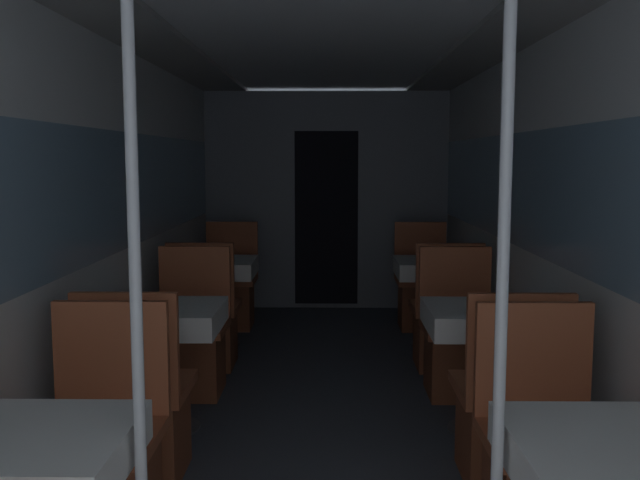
% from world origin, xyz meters
% --- Properties ---
extents(wall_left, '(0.05, 8.35, 2.19)m').
position_xyz_m(wall_left, '(-1.25, 2.78, 1.13)').
color(wall_left, silver).
rests_on(wall_left, ground_plane).
extents(wall_right, '(0.05, 8.35, 2.19)m').
position_xyz_m(wall_right, '(1.25, 2.78, 1.13)').
color(wall_right, silver).
rests_on(wall_right, ground_plane).
extents(ceiling_panel, '(2.50, 8.35, 0.07)m').
position_xyz_m(ceiling_panel, '(0.00, 2.78, 2.24)').
color(ceiling_panel, silver).
rests_on(ceiling_panel, wall_left).
extents(bulkhead_far, '(2.45, 0.09, 2.19)m').
position_xyz_m(bulkhead_far, '(0.00, 5.82, 1.09)').
color(bulkhead_far, slate).
rests_on(bulkhead_far, ground_plane).
extents(dining_table_left_0, '(0.60, 0.60, 0.71)m').
position_xyz_m(dining_table_left_0, '(-0.87, 0.63, 0.60)').
color(dining_table_left_0, '#4C4C51').
rests_on(dining_table_left_0, ground_plane).
extents(chair_left_far_0, '(0.48, 0.48, 0.94)m').
position_xyz_m(chair_left_far_0, '(-0.87, 1.26, 0.29)').
color(chair_left_far_0, brown).
rests_on(chair_left_far_0, ground_plane).
extents(support_pole_left_0, '(0.04, 0.04, 2.19)m').
position_xyz_m(support_pole_left_0, '(-0.54, 0.63, 1.10)').
color(support_pole_left_0, silver).
rests_on(support_pole_left_0, ground_plane).
extents(dining_table_left_1, '(0.60, 0.60, 0.71)m').
position_xyz_m(dining_table_left_1, '(-0.87, 2.47, 0.60)').
color(dining_table_left_1, '#4C4C51').
rests_on(dining_table_left_1, ground_plane).
extents(chair_left_near_1, '(0.48, 0.48, 0.94)m').
position_xyz_m(chair_left_near_1, '(-0.87, 1.84, 0.29)').
color(chair_left_near_1, brown).
rests_on(chair_left_near_1, ground_plane).
extents(chair_left_far_1, '(0.48, 0.48, 0.94)m').
position_xyz_m(chair_left_far_1, '(-0.87, 3.10, 0.29)').
color(chair_left_far_1, brown).
rests_on(chair_left_far_1, ground_plane).
extents(dining_table_left_2, '(0.60, 0.60, 0.71)m').
position_xyz_m(dining_table_left_2, '(-0.87, 4.31, 0.60)').
color(dining_table_left_2, '#4C4C51').
rests_on(dining_table_left_2, ground_plane).
extents(chair_left_near_2, '(0.48, 0.48, 0.94)m').
position_xyz_m(chair_left_near_2, '(-0.87, 3.68, 0.29)').
color(chair_left_near_2, brown).
rests_on(chair_left_near_2, ground_plane).
extents(chair_left_far_2, '(0.48, 0.48, 0.94)m').
position_xyz_m(chair_left_far_2, '(-0.87, 4.94, 0.29)').
color(chair_left_far_2, brown).
rests_on(chair_left_far_2, ground_plane).
extents(dining_table_right_0, '(0.60, 0.60, 0.71)m').
position_xyz_m(dining_table_right_0, '(0.87, 0.63, 0.60)').
color(dining_table_right_0, '#4C4C51').
rests_on(dining_table_right_0, ground_plane).
extents(chair_right_far_0, '(0.48, 0.48, 0.94)m').
position_xyz_m(chair_right_far_0, '(0.87, 1.26, 0.29)').
color(chair_right_far_0, brown).
rests_on(chair_right_far_0, ground_plane).
extents(support_pole_right_0, '(0.04, 0.04, 2.19)m').
position_xyz_m(support_pole_right_0, '(0.54, 0.63, 1.10)').
color(support_pole_right_0, silver).
rests_on(support_pole_right_0, ground_plane).
extents(dining_table_right_1, '(0.60, 0.60, 0.71)m').
position_xyz_m(dining_table_right_1, '(0.87, 2.47, 0.60)').
color(dining_table_right_1, '#4C4C51').
rests_on(dining_table_right_1, ground_plane).
extents(chair_right_near_1, '(0.48, 0.48, 0.94)m').
position_xyz_m(chair_right_near_1, '(0.87, 1.84, 0.29)').
color(chair_right_near_1, brown).
rests_on(chair_right_near_1, ground_plane).
extents(chair_right_far_1, '(0.48, 0.48, 0.94)m').
position_xyz_m(chair_right_far_1, '(0.87, 3.10, 0.29)').
color(chair_right_far_1, brown).
rests_on(chair_right_far_1, ground_plane).
extents(dining_table_right_2, '(0.60, 0.60, 0.71)m').
position_xyz_m(dining_table_right_2, '(0.87, 4.31, 0.60)').
color(dining_table_right_2, '#4C4C51').
rests_on(dining_table_right_2, ground_plane).
extents(chair_right_near_2, '(0.48, 0.48, 0.94)m').
position_xyz_m(chair_right_near_2, '(0.87, 3.68, 0.29)').
color(chair_right_near_2, brown).
rests_on(chair_right_near_2, ground_plane).
extents(chair_right_far_2, '(0.48, 0.48, 0.94)m').
position_xyz_m(chair_right_far_2, '(0.87, 4.94, 0.29)').
color(chair_right_far_2, brown).
rests_on(chair_right_far_2, ground_plane).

